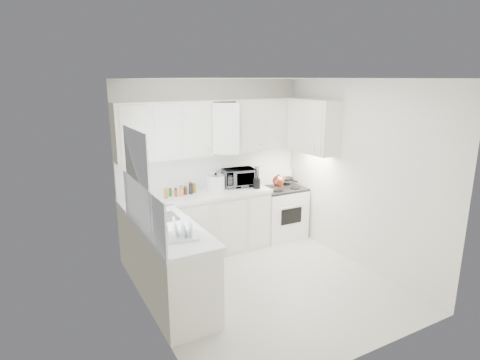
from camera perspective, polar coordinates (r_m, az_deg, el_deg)
floor at (r=5.34m, az=3.75°, el=-14.79°), size 3.20×3.20×0.00m
ceiling at (r=4.67m, az=4.28°, el=14.35°), size 3.20×3.20×0.00m
wall_back at (r=6.21m, az=-4.01°, el=2.24°), size 3.00×0.00×3.00m
wall_front at (r=3.67m, az=17.71°, el=-7.03°), size 3.00×0.00×3.00m
wall_left at (r=4.25m, az=-13.31°, el=-3.79°), size 0.00×3.20×3.20m
wall_right at (r=5.77m, az=16.63°, el=0.75°), size 0.00×3.20×3.20m
window_blinds at (r=4.52m, az=-14.46°, el=0.49°), size 0.06×0.96×1.06m
lower_cabinets_back at (r=6.03m, az=-6.04°, el=-6.58°), size 2.22×0.60×0.90m
lower_cabinets_left at (r=4.83m, az=-9.89°, el=-12.27°), size 0.60×1.60×0.90m
countertop_back at (r=5.87m, az=-6.12°, el=-2.28°), size 2.24×0.64×0.05m
countertop_left at (r=4.64m, az=-10.02°, el=-6.99°), size 0.64×1.62×0.05m
backsplash_back at (r=6.22m, az=-3.96°, el=1.55°), size 2.98×0.02×0.55m
backsplash_left at (r=4.46m, az=-13.84°, el=-3.98°), size 0.02×1.60×0.55m
upper_cabinets_back at (r=6.02m, az=-3.38°, el=3.82°), size 3.00×0.33×0.80m
upper_cabinets_right at (r=6.21m, az=10.33°, el=3.94°), size 0.33×0.90×0.80m
sink at (r=4.91m, az=-11.44°, el=-4.07°), size 0.42×0.38×0.30m
stove at (r=6.65m, az=5.96°, el=-3.68°), size 0.73×0.60×1.10m
tea_kettle at (r=6.28m, az=5.55°, el=-0.01°), size 0.29×0.27×0.21m
frying_pan at (r=6.76m, az=6.54°, el=0.27°), size 0.31×0.48×0.04m
microwave at (r=6.24m, az=-0.18°, el=0.65°), size 0.53×0.34×0.34m
rice_cooker at (r=6.04m, az=-3.51°, el=-0.20°), size 0.29×0.29×0.27m
paper_towel at (r=6.17m, az=-4.07°, el=0.11°), size 0.12×0.12×0.27m
utensil_crock at (r=6.11m, az=2.44°, el=0.45°), size 0.12×0.12×0.36m
dish_rack at (r=4.28m, az=-8.97°, el=-6.80°), size 0.48×0.41×0.23m
spice_left_0 at (r=5.81m, az=-10.83°, el=-1.71°), size 0.06×0.06×0.13m
spice_left_1 at (r=5.75m, az=-9.84°, el=-1.83°), size 0.06×0.06×0.13m
spice_left_2 at (r=5.86m, az=-9.44°, el=-1.52°), size 0.06×0.06×0.13m
spice_left_3 at (r=5.80m, az=-8.44°, el=-1.64°), size 0.06×0.06×0.13m
spice_left_4 at (r=5.91m, az=-8.07°, el=-1.33°), size 0.06×0.06×0.13m
spice_left_5 at (r=5.85m, az=-7.07°, el=-1.45°), size 0.06×0.06×0.13m
spice_left_6 at (r=5.96m, az=-6.72°, el=-1.15°), size 0.06×0.06×0.13m
sauce_right_0 at (r=6.40m, az=1.27°, el=0.31°), size 0.06×0.06×0.19m
sauce_right_1 at (r=6.38m, az=1.97°, el=0.25°), size 0.06×0.06×0.19m
sauce_right_2 at (r=6.46m, az=2.12°, el=0.42°), size 0.06×0.06×0.19m
sauce_right_3 at (r=6.44m, az=2.81°, el=0.37°), size 0.06×0.06×0.19m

